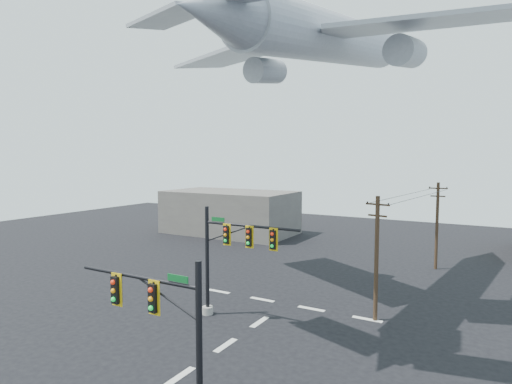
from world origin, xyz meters
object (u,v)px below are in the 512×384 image
Objects in this scene: utility_pole_a at (377,256)px; airliner at (330,39)px; signal_mast_far at (228,257)px; utility_pole_b at (437,224)px; signal_mast_near at (171,342)px.

airliner is (-4.75, 3.77, 15.40)m from utility_pole_a.
signal_mast_far is 23.19m from utility_pole_b.
signal_mast_far is at bearing -138.33° from utility_pole_a.
signal_mast_far is at bearing -117.79° from utility_pole_b.
signal_mast_far is 18.06m from airliner.
utility_pole_b is at bearing 80.19° from signal_mast_near.
signal_mast_near is at bearing -90.36° from utility_pole_a.
signal_mast_far is (-4.80, 11.16, 0.46)m from signal_mast_near.
utility_pole_a is 0.98× the size of utility_pole_b.
signal_mast_near is 32.40m from utility_pole_b.
utility_pole_a is at bearing -97.57° from utility_pole_b.
utility_pole_b reaches higher than signal_mast_far.
signal_mast_near is 16.29m from utility_pole_a.
signal_mast_near is 25.30m from airliner.
utility_pole_a is at bearing 76.61° from signal_mast_near.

